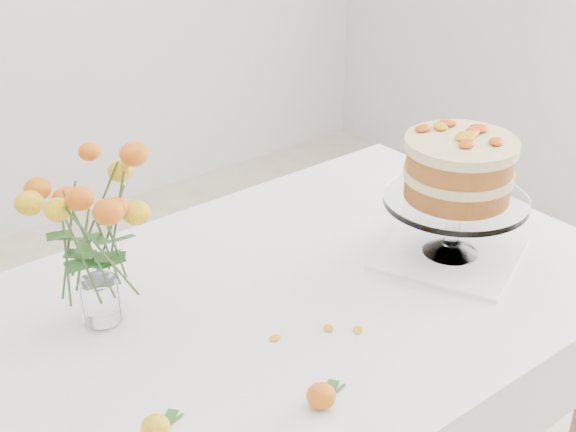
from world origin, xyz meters
The scene contains 9 objects.
table centered at (0.00, 0.00, 0.67)m, with size 1.43×0.93×0.76m.
napkin centered at (0.38, -0.10, 0.76)m, with size 0.29×0.29×0.01m, color white.
cake_stand centered at (0.38, -0.10, 0.95)m, with size 0.31×0.31×0.28m.
rose_vase centered at (-0.35, 0.16, 0.98)m, with size 0.26×0.26×0.38m.
loose_rose_near centered at (-0.43, -0.18, 0.78)m, with size 0.08×0.05×0.04m.
loose_rose_far centered at (-0.17, -0.30, 0.78)m, with size 0.09×0.05×0.04m.
stray_petal_a centered at (-0.12, -0.10, 0.76)m, with size 0.03×0.02×0.00m, color orange.
stray_petal_b centered at (-0.02, -0.14, 0.76)m, with size 0.03×0.02×0.00m, color orange.
stray_petal_c centered at (0.02, -0.18, 0.76)m, with size 0.03×0.02×0.00m, color orange.
Camera 1 is at (-0.87, -1.07, 1.67)m, focal length 50.00 mm.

